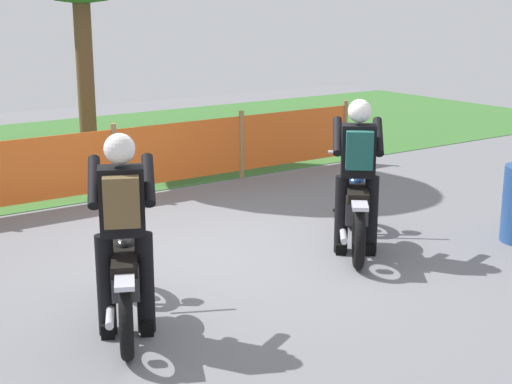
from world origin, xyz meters
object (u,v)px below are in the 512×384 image
rider_trailing (123,224)px  traffic_cone (351,193)px  motorcycle_lead (355,206)px  rider_lead (358,168)px  motorcycle_trailing (125,274)px

rider_trailing → traffic_cone: 4.40m
traffic_cone → motorcycle_lead: bearing=-130.2°
rider_lead → motorcycle_lead: bearing=0.5°
motorcycle_lead → rider_trailing: rider_trailing is taller
motorcycle_trailing → rider_lead: size_ratio=1.06×
motorcycle_lead → rider_lead: rider_lead is taller
rider_lead → rider_trailing: size_ratio=1.00×
rider_lead → traffic_cone: 1.77m
motorcycle_trailing → rider_trailing: (-0.09, -0.19, 0.51)m
rider_trailing → rider_lead: bearing=-55.9°
rider_trailing → traffic_cone: bearing=-41.6°
motorcycle_trailing → traffic_cone: motorcycle_trailing is taller
motorcycle_lead → rider_lead: size_ratio=0.99×
rider_trailing → traffic_cone: rider_trailing is taller
motorcycle_lead → traffic_cone: bearing=-1.0°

